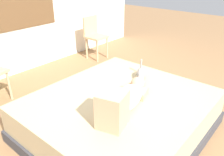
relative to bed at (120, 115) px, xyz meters
The scene contains 5 objects.
ground_plane 0.25m from the bed, 52.57° to the right, with size 16.00×16.00×0.00m, color olive.
bed is the anchor object (origin of this frame).
person_lying 0.41m from the bed, 131.60° to the right, with size 0.94×0.48×0.34m.
cat 0.63m from the bed, ahead, with size 0.31×0.24×0.21m.
chair_spare 2.54m from the bed, 50.65° to the left, with size 0.38×0.38×0.86m.
Camera 1 is at (-1.82, -1.27, 1.78)m, focal length 37.16 mm.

